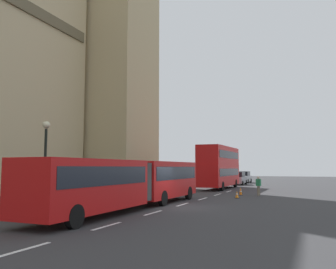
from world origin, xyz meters
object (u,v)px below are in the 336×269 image
Objects in this scene: double_decker_bus at (219,166)px; street_lamp at (45,158)px; pedestrian_near_cones at (258,185)px; sedan_lead at (238,178)px; traffic_cone_east at (241,190)px; articulated_bus at (132,180)px; traffic_cone_middle at (241,192)px; traffic_cone_west at (237,195)px; sedan_trailing at (244,177)px.

street_lamp reaches higher than double_decker_bus.
sedan_lead is at bearing 16.71° from pedestrian_near_cones.
pedestrian_near_cones reaches higher than traffic_cone_east.
street_lamp is at bearing 155.27° from traffic_cone_east.
articulated_bus is 13.58m from traffic_cone_middle.
traffic_cone_west is 1.00× the size of traffic_cone_east.
pedestrian_near_cones is (15.45, -10.16, -2.14)m from street_lamp.
sedan_lead is 18.67m from traffic_cone_middle.
street_lamp is (-40.31, 4.28, 2.14)m from sedan_trailing.
sedan_trailing is (6.59, 0.39, 0.00)m from sedan_lead.
double_decker_bus is at bearing 20.95° from traffic_cone_west.
double_decker_bus is 6.28× the size of pedestrian_near_cones.
articulated_bus reaches higher than sedan_trailing.
sedan_trailing reaches higher than traffic_cone_middle.
sedan_lead is 21.87m from traffic_cone_west.
double_decker_bus reaches higher than traffic_cone_middle.
traffic_cone_middle is at bearing -168.53° from traffic_cone_east.
traffic_cone_west is at bearing -159.05° from double_decker_bus.
sedan_trailing is 25.55m from pedestrian_near_cones.
sedan_lead is 7.59× the size of traffic_cone_west.
articulated_bus is at bearing 162.49° from traffic_cone_middle.
articulated_bus reaches higher than traffic_cone_west.
articulated_bus is 1.61× the size of double_decker_bus.
articulated_bus is at bearing 155.64° from traffic_cone_west.
sedan_trailing is at bearing 3.42° from sedan_lead.
traffic_cone_west is 15.40m from street_lamp.
street_lamp is (-15.46, 8.57, 2.77)m from traffic_cone_middle.
articulated_bus is 29.41× the size of traffic_cone_east.
double_decker_bus is at bearing 34.36° from pedestrian_near_cones.
articulated_bus reaches higher than traffic_cone_middle.
articulated_bus reaches higher than sedan_lead.
traffic_cone_middle is at bearing -167.96° from sedan_lead.
double_decker_bus is at bearing 30.81° from traffic_cone_east.
sedan_lead is 16.45m from traffic_cone_east.
double_decker_bus is 12.50m from traffic_cone_west.
traffic_cone_middle is at bearing -17.51° from articulated_bus.
articulated_bus is 5.36m from street_lamp.
articulated_bus is 37.73m from sedan_trailing.
double_decker_bus is 18.30× the size of traffic_cone_middle.
sedan_lead reaches higher than traffic_cone_west.
sedan_trailing is at bearing 9.63° from traffic_cone_east.
street_lamp is at bearing 146.66° from pedestrian_near_cones.
traffic_cone_west is 3.48m from pedestrian_near_cones.
double_decker_bus is 10.18m from pedestrian_near_cones.
pedestrian_near_cones is at bearing -21.76° from traffic_cone_west.
traffic_cone_middle is 0.34× the size of pedestrian_near_cones.
traffic_cone_middle is 2.23m from traffic_cone_east.
traffic_cone_middle is at bearing 89.49° from pedestrian_near_cones.
sedan_trailing is at bearing 9.33° from traffic_cone_west.
street_lamp is at bearing 169.25° from double_decker_bus.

